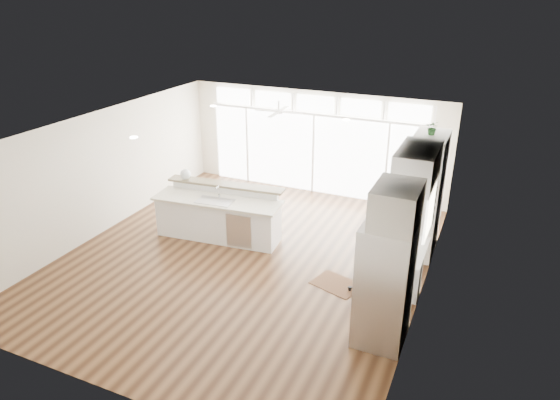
% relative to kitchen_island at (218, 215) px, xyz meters
% --- Properties ---
extents(floor, '(7.00, 8.00, 0.02)m').
position_rel_kitchen_island_xyz_m(floor, '(0.95, -0.56, -0.57)').
color(floor, '#3B2212').
rests_on(floor, ground).
extents(ceiling, '(7.00, 8.00, 0.02)m').
position_rel_kitchen_island_xyz_m(ceiling, '(0.95, -0.56, 2.14)').
color(ceiling, silver).
rests_on(ceiling, wall_back).
extents(wall_back, '(7.00, 0.04, 2.70)m').
position_rel_kitchen_island_xyz_m(wall_back, '(0.95, 3.44, 0.79)').
color(wall_back, beige).
rests_on(wall_back, floor).
extents(wall_front, '(7.00, 0.04, 2.70)m').
position_rel_kitchen_island_xyz_m(wall_front, '(0.95, -4.56, 0.79)').
color(wall_front, beige).
rests_on(wall_front, floor).
extents(wall_left, '(0.04, 8.00, 2.70)m').
position_rel_kitchen_island_xyz_m(wall_left, '(-2.55, -0.56, 0.79)').
color(wall_left, beige).
rests_on(wall_left, floor).
extents(wall_right, '(0.04, 8.00, 2.70)m').
position_rel_kitchen_island_xyz_m(wall_right, '(4.45, -0.56, 0.79)').
color(wall_right, beige).
rests_on(wall_right, floor).
extents(glass_wall, '(5.80, 0.06, 2.08)m').
position_rel_kitchen_island_xyz_m(glass_wall, '(0.95, 3.38, 0.49)').
color(glass_wall, white).
rests_on(glass_wall, wall_back).
extents(transom_row, '(5.90, 0.06, 0.40)m').
position_rel_kitchen_island_xyz_m(transom_row, '(0.95, 3.38, 1.82)').
color(transom_row, white).
rests_on(transom_row, wall_back).
extents(desk_window, '(0.04, 0.85, 0.85)m').
position_rel_kitchen_island_xyz_m(desk_window, '(4.41, -0.26, 0.99)').
color(desk_window, white).
rests_on(desk_window, wall_right).
extents(ceiling_fan, '(1.16, 1.16, 0.32)m').
position_rel_kitchen_island_xyz_m(ceiling_fan, '(0.45, 2.24, 1.92)').
color(ceiling_fan, white).
rests_on(ceiling_fan, ceiling).
extents(recessed_lights, '(3.40, 3.00, 0.02)m').
position_rel_kitchen_island_xyz_m(recessed_lights, '(0.95, -0.36, 2.12)').
color(recessed_lights, white).
rests_on(recessed_lights, ceiling).
extents(oven_cabinet, '(0.64, 1.20, 2.50)m').
position_rel_kitchen_island_xyz_m(oven_cabinet, '(4.12, 1.24, 0.69)').
color(oven_cabinet, white).
rests_on(oven_cabinet, floor).
extents(desk_nook, '(0.72, 1.30, 0.76)m').
position_rel_kitchen_island_xyz_m(desk_nook, '(4.08, -0.26, -0.18)').
color(desk_nook, white).
rests_on(desk_nook, floor).
extents(upper_cabinets, '(0.64, 1.30, 0.64)m').
position_rel_kitchen_island_xyz_m(upper_cabinets, '(4.12, -0.26, 1.79)').
color(upper_cabinets, white).
rests_on(upper_cabinets, wall_right).
extents(refrigerator, '(0.76, 0.90, 2.00)m').
position_rel_kitchen_island_xyz_m(refrigerator, '(4.06, -1.91, 0.44)').
color(refrigerator, silver).
rests_on(refrigerator, floor).
extents(fridge_cabinet, '(0.64, 0.90, 0.60)m').
position_rel_kitchen_island_xyz_m(fridge_cabinet, '(4.12, -1.91, 1.74)').
color(fridge_cabinet, white).
rests_on(fridge_cabinet, wall_right).
extents(framed_photos, '(0.06, 0.22, 0.80)m').
position_rel_kitchen_island_xyz_m(framed_photos, '(4.41, 0.36, 0.84)').
color(framed_photos, black).
rests_on(framed_photos, wall_right).
extents(kitchen_island, '(2.89, 1.32, 1.11)m').
position_rel_kitchen_island_xyz_m(kitchen_island, '(0.00, 0.00, 0.00)').
color(kitchen_island, white).
rests_on(kitchen_island, floor).
extents(rug, '(1.00, 0.85, 0.01)m').
position_rel_kitchen_island_xyz_m(rug, '(2.97, -0.75, -0.55)').
color(rug, '#3A1F12').
rests_on(rug, floor).
extents(office_chair, '(0.56, 0.53, 0.88)m').
position_rel_kitchen_island_xyz_m(office_chair, '(3.54, -0.78, -0.12)').
color(office_chair, black).
rests_on(office_chair, floor).
extents(fishbowl, '(0.26, 0.26, 0.24)m').
position_rel_kitchen_island_xyz_m(fishbowl, '(-0.98, 0.31, 0.68)').
color(fishbowl, silver).
rests_on(fishbowl, kitchen_island).
extents(monitor, '(0.13, 0.49, 0.41)m').
position_rel_kitchen_island_xyz_m(monitor, '(4.00, -0.26, 0.41)').
color(monitor, black).
rests_on(monitor, desk_nook).
extents(keyboard, '(0.16, 0.37, 0.02)m').
position_rel_kitchen_island_xyz_m(keyboard, '(3.83, -0.26, 0.21)').
color(keyboard, silver).
rests_on(keyboard, desk_nook).
extents(potted_plant, '(0.26, 0.29, 0.22)m').
position_rel_kitchen_island_xyz_m(potted_plant, '(4.12, 1.24, 2.05)').
color(potted_plant, '#2A6129').
rests_on(potted_plant, oven_cabinet).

